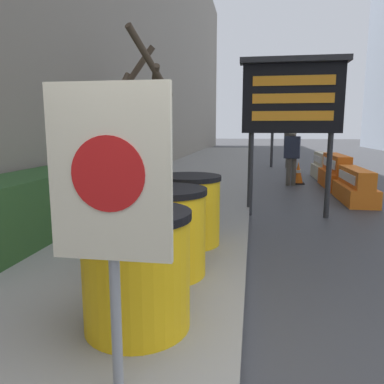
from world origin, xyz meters
TOP-DOWN VIEW (x-y plane):
  - hedge_strip at (-3.03, 3.42)m, footprint 0.90×4.82m
  - bare_tree at (-2.70, 6.35)m, footprint 1.58×1.92m
  - barrel_drum_foreground at (-0.81, 0.60)m, footprint 0.84×0.84m
  - barrel_drum_middle at (-0.82, 1.67)m, footprint 0.84×0.84m
  - barrel_drum_back at (-0.77, 2.75)m, footprint 0.84×0.84m
  - warning_sign at (-0.69, -0.17)m, footprint 0.66×0.08m
  - message_board at (0.72, 5.25)m, footprint 1.92×0.36m
  - jersey_barrier_orange_near at (2.38, 7.00)m, footprint 0.63×1.85m
  - jersey_barrier_orange_far at (2.38, 9.10)m, footprint 0.63×2.05m
  - jersey_barrier_cream at (2.38, 11.30)m, footprint 0.51×1.67m
  - traffic_cone_near at (1.41, 9.71)m, footprint 0.38×0.38m
  - traffic_light_near_curb at (0.84, 14.63)m, footprint 0.28×0.44m
  - pedestrian_worker at (1.17, 9.33)m, footprint 0.48×0.35m
  - pedestrian_passerby at (1.58, 14.64)m, footprint 0.48×0.53m

SIDE VIEW (x-z plane):
  - traffic_cone_near at x=1.41m, z-range -0.01..0.66m
  - jersey_barrier_orange_near at x=2.38m, z-range -0.05..0.73m
  - jersey_barrier_cream at x=2.38m, z-range -0.05..0.81m
  - jersey_barrier_orange_far at x=2.38m, z-range -0.06..0.89m
  - hedge_strip at x=-3.03m, z-range 0.16..1.04m
  - barrel_drum_foreground at x=-0.81m, z-range 0.16..1.08m
  - barrel_drum_middle at x=-0.82m, z-range 0.16..1.08m
  - barrel_drum_back at x=-0.77m, z-range 0.16..1.08m
  - pedestrian_worker at x=1.17m, z-range 0.15..1.82m
  - pedestrian_passerby at x=1.58m, z-range 0.16..1.89m
  - warning_sign at x=-0.69m, z-range 0.47..2.22m
  - bare_tree at x=-2.70m, z-range 0.09..3.64m
  - message_board at x=0.72m, z-range 0.74..3.68m
  - traffic_light_near_curb at x=0.84m, z-range 0.86..4.68m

